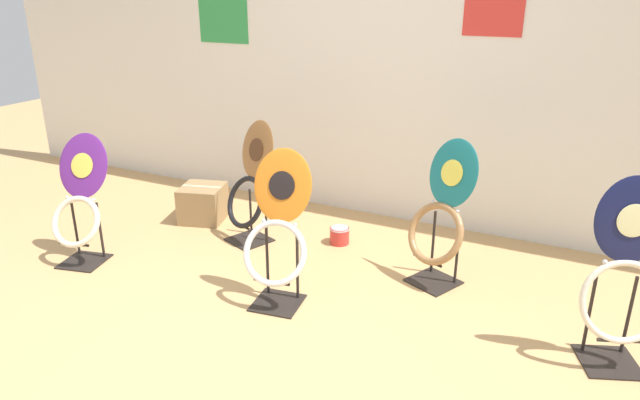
# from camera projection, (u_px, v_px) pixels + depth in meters

# --- Properties ---
(ground_plane) EXTENTS (14.00, 14.00, 0.00)m
(ground_plane) POSITION_uv_depth(u_px,v_px,m) (245.00, 353.00, 2.99)
(ground_plane) COLOR tan
(wall_back) EXTENTS (8.00, 0.07, 2.60)m
(wall_back) POSITION_uv_depth(u_px,v_px,m) (393.00, 56.00, 4.32)
(wall_back) COLOR silver
(wall_back) RESTS_ON ground_plane
(toilet_seat_display_teal_sax) EXTENTS (0.47, 0.43, 0.93)m
(toilet_seat_display_teal_sax) POSITION_uv_depth(u_px,v_px,m) (441.00, 218.00, 3.55)
(toilet_seat_display_teal_sax) COLOR black
(toilet_seat_display_teal_sax) RESTS_ON ground_plane
(toilet_seat_display_orange_sun) EXTENTS (0.42, 0.39, 0.93)m
(toilet_seat_display_orange_sun) POSITION_uv_depth(u_px,v_px,m) (278.00, 233.00, 3.32)
(toilet_seat_display_orange_sun) COLOR black
(toilet_seat_display_orange_sun) RESTS_ON ground_plane
(toilet_seat_display_navy_moon) EXTENTS (0.44, 0.36, 0.99)m
(toilet_seat_display_navy_moon) POSITION_uv_depth(u_px,v_px,m) (625.00, 279.00, 2.75)
(toilet_seat_display_navy_moon) COLOR black
(toilet_seat_display_navy_moon) RESTS_ON ground_plane
(toilet_seat_display_purple_note) EXTENTS (0.44, 0.45, 0.87)m
(toilet_seat_display_purple_note) POSITION_uv_depth(u_px,v_px,m) (80.00, 203.00, 3.86)
(toilet_seat_display_purple_note) COLOR black
(toilet_seat_display_purple_note) RESTS_ON ground_plane
(toilet_seat_display_woodgrain) EXTENTS (0.46, 0.41, 0.90)m
(toilet_seat_display_woodgrain) POSITION_uv_depth(u_px,v_px,m) (250.00, 188.00, 4.16)
(toilet_seat_display_woodgrain) COLOR black
(toilet_seat_display_woodgrain) RESTS_ON ground_plane
(paint_can) EXTENTS (0.15, 0.15, 0.13)m
(paint_can) POSITION_uv_depth(u_px,v_px,m) (340.00, 235.00, 4.23)
(paint_can) COLOR red
(paint_can) RESTS_ON ground_plane
(storage_box) EXTENTS (0.41, 0.42, 0.29)m
(storage_box) POSITION_uv_depth(u_px,v_px,m) (203.00, 203.00, 4.62)
(storage_box) COLOR #93754C
(storage_box) RESTS_ON ground_plane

